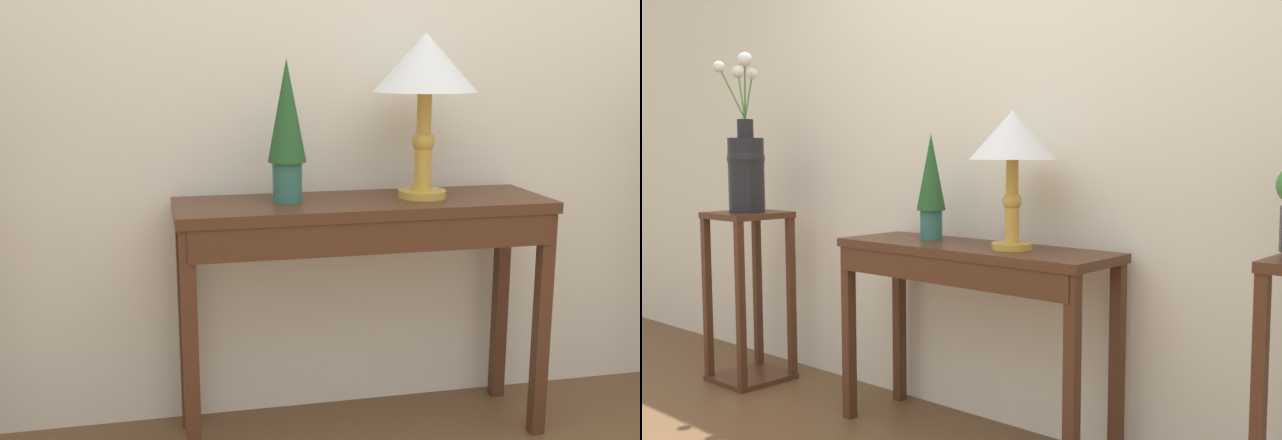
% 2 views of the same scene
% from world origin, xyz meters
% --- Properties ---
extents(back_wall_with_art, '(9.00, 0.10, 2.80)m').
position_xyz_m(back_wall_with_art, '(0.00, 1.54, 1.40)').
color(back_wall_with_art, silver).
rests_on(back_wall_with_art, ground).
extents(console_table, '(1.20, 0.37, 0.79)m').
position_xyz_m(console_table, '(-0.11, 1.24, 0.67)').
color(console_table, '#472819').
rests_on(console_table, ground).
extents(table_lamp, '(0.33, 0.33, 0.52)m').
position_xyz_m(table_lamp, '(0.08, 1.26, 1.20)').
color(table_lamp, gold).
rests_on(table_lamp, console_table).
extents(potted_plant_on_console, '(0.12, 0.12, 0.44)m').
position_xyz_m(potted_plant_on_console, '(-0.36, 1.28, 1.04)').
color(potted_plant_on_console, '#2D665B').
rests_on(potted_plant_on_console, console_table).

